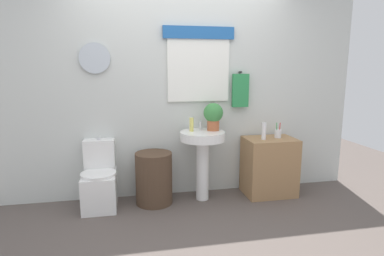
{
  "coord_description": "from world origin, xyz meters",
  "views": [
    {
      "loc": [
        -0.61,
        -2.66,
        1.53
      ],
      "look_at": [
        0.08,
        0.8,
        0.87
      ],
      "focal_mm": 29.96,
      "sensor_mm": 36.0,
      "label": 1
    }
  ],
  "objects_px": {
    "pedestal_sink": "(203,149)",
    "potted_plant": "(213,115)",
    "laundry_hamper": "(154,178)",
    "soap_bottle": "(192,125)",
    "lotion_bottle": "(264,131)",
    "toilet": "(100,182)",
    "wooden_cabinet": "(269,166)",
    "toothbrush_cup": "(278,133)"
  },
  "relations": [
    {
      "from": "laundry_hamper",
      "to": "lotion_bottle",
      "type": "distance_m",
      "value": 1.4
    },
    {
      "from": "wooden_cabinet",
      "to": "soap_bottle",
      "type": "distance_m",
      "value": 1.1
    },
    {
      "from": "soap_bottle",
      "to": "lotion_bottle",
      "type": "distance_m",
      "value": 0.86
    },
    {
      "from": "soap_bottle",
      "to": "toilet",
      "type": "bearing_deg",
      "value": -179.18
    },
    {
      "from": "toilet",
      "to": "lotion_bottle",
      "type": "relative_size",
      "value": 3.74
    },
    {
      "from": "lotion_bottle",
      "to": "laundry_hamper",
      "type": "bearing_deg",
      "value": 178.24
    },
    {
      "from": "soap_bottle",
      "to": "laundry_hamper",
      "type": "bearing_deg",
      "value": -173.64
    },
    {
      "from": "pedestal_sink",
      "to": "toothbrush_cup",
      "type": "xyz_separation_m",
      "value": [
        0.94,
        0.02,
        0.14
      ]
    },
    {
      "from": "wooden_cabinet",
      "to": "potted_plant",
      "type": "relative_size",
      "value": 2.19
    },
    {
      "from": "soap_bottle",
      "to": "potted_plant",
      "type": "xyz_separation_m",
      "value": [
        0.26,
        0.01,
        0.1
      ]
    },
    {
      "from": "wooden_cabinet",
      "to": "soap_bottle",
      "type": "height_order",
      "value": "soap_bottle"
    },
    {
      "from": "laundry_hamper",
      "to": "pedestal_sink",
      "type": "relative_size",
      "value": 0.73
    },
    {
      "from": "potted_plant",
      "to": "lotion_bottle",
      "type": "relative_size",
      "value": 1.59
    },
    {
      "from": "pedestal_sink",
      "to": "potted_plant",
      "type": "distance_m",
      "value": 0.41
    },
    {
      "from": "soap_bottle",
      "to": "potted_plant",
      "type": "distance_m",
      "value": 0.28
    },
    {
      "from": "pedestal_sink",
      "to": "potted_plant",
      "type": "relative_size",
      "value": 2.54
    },
    {
      "from": "laundry_hamper",
      "to": "soap_bottle",
      "type": "xyz_separation_m",
      "value": [
        0.45,
        0.05,
        0.6
      ]
    },
    {
      "from": "toilet",
      "to": "toothbrush_cup",
      "type": "relative_size",
      "value": 4.09
    },
    {
      "from": "pedestal_sink",
      "to": "potted_plant",
      "type": "xyz_separation_m",
      "value": [
        0.14,
        0.06,
        0.39
      ]
    },
    {
      "from": "soap_bottle",
      "to": "lotion_bottle",
      "type": "height_order",
      "value": "soap_bottle"
    },
    {
      "from": "toilet",
      "to": "potted_plant",
      "type": "relative_size",
      "value": 2.36
    },
    {
      "from": "toilet",
      "to": "potted_plant",
      "type": "bearing_deg",
      "value": 1.09
    },
    {
      "from": "toilet",
      "to": "soap_bottle",
      "type": "height_order",
      "value": "soap_bottle"
    },
    {
      "from": "potted_plant",
      "to": "toothbrush_cup",
      "type": "height_order",
      "value": "potted_plant"
    },
    {
      "from": "wooden_cabinet",
      "to": "potted_plant",
      "type": "bearing_deg",
      "value": 175.09
    },
    {
      "from": "laundry_hamper",
      "to": "soap_bottle",
      "type": "distance_m",
      "value": 0.75
    },
    {
      "from": "wooden_cabinet",
      "to": "toothbrush_cup",
      "type": "distance_m",
      "value": 0.42
    },
    {
      "from": "wooden_cabinet",
      "to": "toothbrush_cup",
      "type": "xyz_separation_m",
      "value": [
        0.1,
        0.02,
        0.4
      ]
    },
    {
      "from": "pedestal_sink",
      "to": "potted_plant",
      "type": "height_order",
      "value": "potted_plant"
    },
    {
      "from": "wooden_cabinet",
      "to": "lotion_bottle",
      "type": "height_order",
      "value": "lotion_bottle"
    },
    {
      "from": "pedestal_sink",
      "to": "toothbrush_cup",
      "type": "height_order",
      "value": "toothbrush_cup"
    },
    {
      "from": "wooden_cabinet",
      "to": "potted_plant",
      "type": "height_order",
      "value": "potted_plant"
    },
    {
      "from": "laundry_hamper",
      "to": "soap_bottle",
      "type": "height_order",
      "value": "soap_bottle"
    },
    {
      "from": "potted_plant",
      "to": "lotion_bottle",
      "type": "distance_m",
      "value": 0.63
    },
    {
      "from": "wooden_cabinet",
      "to": "laundry_hamper",
      "type": "bearing_deg",
      "value": 180.0
    },
    {
      "from": "toilet",
      "to": "wooden_cabinet",
      "type": "relative_size",
      "value": 1.08
    },
    {
      "from": "toothbrush_cup",
      "to": "toilet",
      "type": "bearing_deg",
      "value": 179.59
    },
    {
      "from": "toilet",
      "to": "soap_bottle",
      "type": "relative_size",
      "value": 4.79
    },
    {
      "from": "pedestal_sink",
      "to": "lotion_bottle",
      "type": "relative_size",
      "value": 4.04
    },
    {
      "from": "toilet",
      "to": "wooden_cabinet",
      "type": "xyz_separation_m",
      "value": [
        2.01,
        -0.03,
        0.06
      ]
    },
    {
      "from": "pedestal_sink",
      "to": "wooden_cabinet",
      "type": "xyz_separation_m",
      "value": [
        0.84,
        0.0,
        -0.26
      ]
    },
    {
      "from": "wooden_cabinet",
      "to": "toothbrush_cup",
      "type": "bearing_deg",
      "value": 10.77
    }
  ]
}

